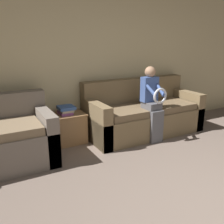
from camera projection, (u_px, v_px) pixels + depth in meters
wall_back at (97, 59)px, 4.18m from camera, size 6.81×0.06×2.55m
couch_main at (143, 114)px, 4.38m from camera, size 2.02×0.86×0.92m
child_left_seated at (152, 101)px, 3.94m from camera, size 0.27×0.37×1.19m
side_shelf at (66, 128)px, 3.94m from camera, size 0.58×0.42×0.48m
book_stack at (66, 110)px, 3.86m from camera, size 0.24×0.27×0.13m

